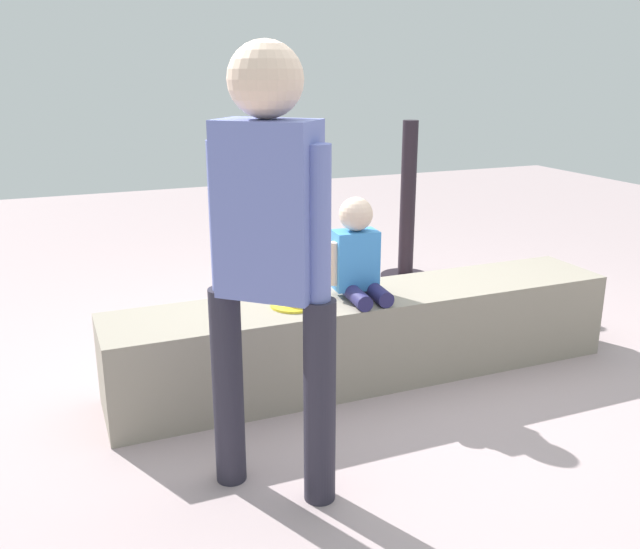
# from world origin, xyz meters

# --- Properties ---
(ground_plane) EXTENTS (12.00, 12.00, 0.00)m
(ground_plane) POSITION_xyz_m (0.00, 0.00, 0.00)
(ground_plane) COLOR #A89396
(concrete_ledge) EXTENTS (2.58, 0.46, 0.44)m
(concrete_ledge) POSITION_xyz_m (0.00, 0.00, 0.22)
(concrete_ledge) COLOR gray
(concrete_ledge) RESTS_ON ground_plane
(child_seated) EXTENTS (0.28, 0.32, 0.48)m
(child_seated) POSITION_xyz_m (-0.08, -0.01, 0.65)
(child_seated) COLOR navy
(child_seated) RESTS_ON concrete_ledge
(adult_standing) EXTENTS (0.38, 0.36, 1.59)m
(adult_standing) POSITION_xyz_m (-0.75, -0.74, 0.96)
(adult_standing) COLOR #282532
(adult_standing) RESTS_ON ground_plane
(cake_plate) EXTENTS (0.22, 0.22, 0.06)m
(cake_plate) POSITION_xyz_m (-0.41, -0.03, 0.46)
(cake_plate) COLOR yellow
(cake_plate) RESTS_ON concrete_ledge
(gift_bag) EXTENTS (0.19, 0.09, 0.33)m
(gift_bag) POSITION_xyz_m (0.13, 0.58, 0.15)
(gift_bag) COLOR gold
(gift_bag) RESTS_ON ground_plane
(railing_post) EXTENTS (0.36, 0.36, 1.16)m
(railing_post) POSITION_xyz_m (0.97, 1.36, 0.44)
(railing_post) COLOR black
(railing_post) RESTS_ON ground_plane
(water_bottle_near_gift) EXTENTS (0.07, 0.07, 0.24)m
(water_bottle_near_gift) POSITION_xyz_m (-0.93, 0.42, 0.11)
(water_bottle_near_gift) COLOR silver
(water_bottle_near_gift) RESTS_ON ground_plane
(party_cup_red) EXTENTS (0.09, 0.09, 0.09)m
(party_cup_red) POSITION_xyz_m (0.61, 1.12, 0.05)
(party_cup_red) COLOR red
(party_cup_red) RESTS_ON ground_plane
(cake_box_white) EXTENTS (0.36, 0.33, 0.11)m
(cake_box_white) POSITION_xyz_m (0.92, 0.88, 0.06)
(cake_box_white) COLOR white
(cake_box_white) RESTS_ON ground_plane
(handbag_black_leather) EXTENTS (0.29, 0.15, 0.30)m
(handbag_black_leather) POSITION_xyz_m (-0.38, 0.69, 0.10)
(handbag_black_leather) COLOR black
(handbag_black_leather) RESTS_ON ground_plane
(handbag_brown_canvas) EXTENTS (0.31, 0.14, 0.33)m
(handbag_brown_canvas) POSITION_xyz_m (1.13, 0.49, 0.11)
(handbag_brown_canvas) COLOR brown
(handbag_brown_canvas) RESTS_ON ground_plane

